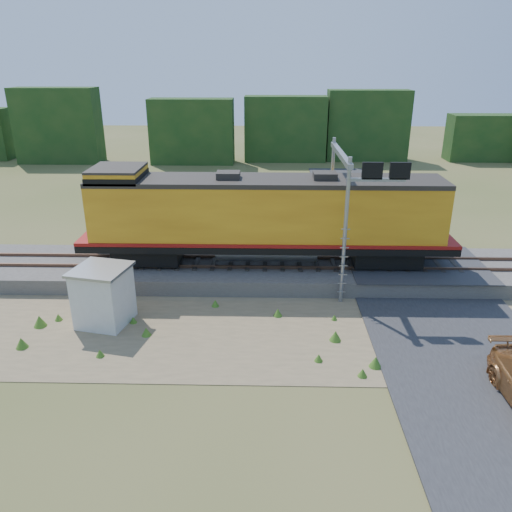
{
  "coord_description": "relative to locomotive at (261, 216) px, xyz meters",
  "views": [
    {
      "loc": [
        -0.79,
        -18.25,
        10.85
      ],
      "look_at": [
        -1.3,
        3.0,
        2.4
      ],
      "focal_mm": 35.0,
      "sensor_mm": 36.0,
      "label": 1
    }
  ],
  "objects": [
    {
      "name": "weed_clumps",
      "position": [
        -2.38,
        -5.9,
        -3.38
      ],
      "size": [
        15.0,
        6.2,
        0.56
      ],
      "primitive_type": null,
      "color": "#427120",
      "rests_on": "ground"
    },
    {
      "name": "ballast",
      "position": [
        1.12,
        0.0,
        -2.98
      ],
      "size": [
        70.0,
        5.0,
        0.8
      ],
      "primitive_type": "cube",
      "color": "slate",
      "rests_on": "ground"
    },
    {
      "name": "locomotive",
      "position": [
        0.0,
        0.0,
        0.0
      ],
      "size": [
        19.02,
        2.9,
        4.91
      ],
      "color": "black",
      "rests_on": "rails"
    },
    {
      "name": "rails",
      "position": [
        1.12,
        0.0,
        -2.5
      ],
      "size": [
        70.0,
        1.54,
        0.16
      ],
      "color": "brown",
      "rests_on": "ballast"
    },
    {
      "name": "ground",
      "position": [
        1.12,
        -6.0,
        -3.38
      ],
      "size": [
        140.0,
        140.0,
        0.0
      ],
      "primitive_type": "plane",
      "color": "#475123",
      "rests_on": "ground"
    },
    {
      "name": "road",
      "position": [
        8.12,
        -5.26,
        -3.29
      ],
      "size": [
        7.0,
        66.0,
        0.86
      ],
      "color": "#38383A",
      "rests_on": "ground"
    },
    {
      "name": "tree_line_north",
      "position": [
        1.12,
        32.0,
        -0.31
      ],
      "size": [
        130.0,
        3.0,
        6.5
      ],
      "color": "#163915",
      "rests_on": "ground"
    },
    {
      "name": "shed",
      "position": [
        -6.73,
        -5.07,
        -2.06
      ],
      "size": [
        2.61,
        2.61,
        2.61
      ],
      "rotation": [
        0.0,
        0.0,
        -0.21
      ],
      "color": "silver",
      "rests_on": "ground"
    },
    {
      "name": "dirt_shoulder",
      "position": [
        -0.88,
        -5.5,
        -3.37
      ],
      "size": [
        26.0,
        8.0,
        0.03
      ],
      "primitive_type": "cube",
      "color": "#8C7754",
      "rests_on": "ground"
    },
    {
      "name": "signal_gantry",
      "position": [
        4.2,
        -0.66,
        1.82
      ],
      "size": [
        2.74,
        6.2,
        6.92
      ],
      "color": "gray",
      "rests_on": "ground"
    }
  ]
}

